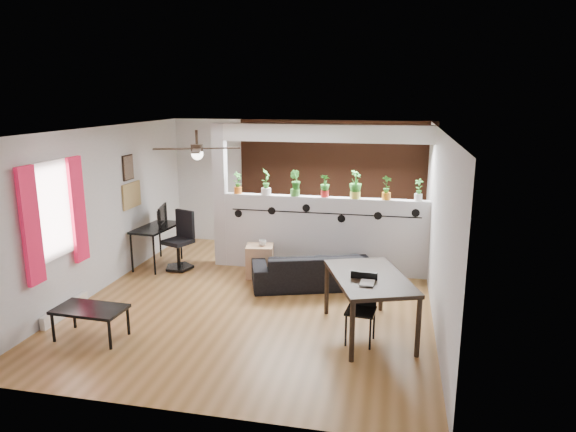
{
  "coord_description": "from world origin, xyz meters",
  "views": [
    {
      "loc": [
        2.0,
        -7.21,
        3.08
      ],
      "look_at": [
        0.34,
        0.6,
        1.2
      ],
      "focal_mm": 32.0,
      "sensor_mm": 36.0,
      "label": 1
    }
  ],
  "objects_px": {
    "coffee_table": "(90,311)",
    "potted_plant_2": "(295,182)",
    "ceiling_fan": "(197,150)",
    "computer_desk": "(156,230)",
    "potted_plant_4": "(355,184)",
    "dining_table": "(369,282)",
    "sofa": "(313,270)",
    "cube_shelf": "(260,261)",
    "potted_plant_3": "(325,185)",
    "potted_plant_1": "(266,181)",
    "office_chair": "(181,244)",
    "potted_plant_5": "(387,187)",
    "folding_chair": "(362,301)",
    "cup": "(262,243)",
    "potted_plant_6": "(419,189)",
    "potted_plant_0": "(238,182)"
  },
  "relations": [
    {
      "from": "potted_plant_3",
      "to": "computer_desk",
      "type": "height_order",
      "value": "potted_plant_3"
    },
    {
      "from": "ceiling_fan",
      "to": "dining_table",
      "type": "height_order",
      "value": "ceiling_fan"
    },
    {
      "from": "cube_shelf",
      "to": "computer_desk",
      "type": "xyz_separation_m",
      "value": [
        -2.01,
        0.2,
        0.39
      ]
    },
    {
      "from": "computer_desk",
      "to": "dining_table",
      "type": "bearing_deg",
      "value": -26.83
    },
    {
      "from": "potted_plant_3",
      "to": "potted_plant_5",
      "type": "height_order",
      "value": "potted_plant_5"
    },
    {
      "from": "potted_plant_6",
      "to": "sofa",
      "type": "bearing_deg",
      "value": -154.47
    },
    {
      "from": "ceiling_fan",
      "to": "coffee_table",
      "type": "distance_m",
      "value": 2.6
    },
    {
      "from": "potted_plant_2",
      "to": "computer_desk",
      "type": "xyz_separation_m",
      "value": [
        -2.52,
        -0.34,
        -0.92
      ]
    },
    {
      "from": "cube_shelf",
      "to": "potted_plant_3",
      "type": "bearing_deg",
      "value": 16.95
    },
    {
      "from": "potted_plant_3",
      "to": "cube_shelf",
      "type": "distance_m",
      "value": 1.74
    },
    {
      "from": "potted_plant_6",
      "to": "dining_table",
      "type": "distance_m",
      "value": 2.58
    },
    {
      "from": "potted_plant_4",
      "to": "coffee_table",
      "type": "height_order",
      "value": "potted_plant_4"
    },
    {
      "from": "potted_plant_3",
      "to": "folding_chair",
      "type": "relative_size",
      "value": 0.44
    },
    {
      "from": "cube_shelf",
      "to": "dining_table",
      "type": "xyz_separation_m",
      "value": [
        1.96,
        -1.81,
        0.44
      ]
    },
    {
      "from": "sofa",
      "to": "potted_plant_6",
      "type": "bearing_deg",
      "value": -172.84
    },
    {
      "from": "ceiling_fan",
      "to": "computer_desk",
      "type": "relative_size",
      "value": 1.12
    },
    {
      "from": "ceiling_fan",
      "to": "coffee_table",
      "type": "height_order",
      "value": "ceiling_fan"
    },
    {
      "from": "ceiling_fan",
      "to": "folding_chair",
      "type": "xyz_separation_m",
      "value": [
        2.45,
        -0.76,
        -1.79
      ]
    },
    {
      "from": "coffee_table",
      "to": "cup",
      "type": "bearing_deg",
      "value": 59.63
    },
    {
      "from": "potted_plant_2",
      "to": "cup",
      "type": "bearing_deg",
      "value": -130.92
    },
    {
      "from": "potted_plant_2",
      "to": "potted_plant_6",
      "type": "distance_m",
      "value": 2.11
    },
    {
      "from": "potted_plant_1",
      "to": "dining_table",
      "type": "height_order",
      "value": "potted_plant_1"
    },
    {
      "from": "potted_plant_5",
      "to": "office_chair",
      "type": "height_order",
      "value": "potted_plant_5"
    },
    {
      "from": "cup",
      "to": "coffee_table",
      "type": "height_order",
      "value": "cup"
    },
    {
      "from": "potted_plant_4",
      "to": "cube_shelf",
      "type": "relative_size",
      "value": 0.86
    },
    {
      "from": "coffee_table",
      "to": "cube_shelf",
      "type": "bearing_deg",
      "value": 60.43
    },
    {
      "from": "sofa",
      "to": "folding_chair",
      "type": "xyz_separation_m",
      "value": [
        0.92,
        -1.77,
        0.25
      ]
    },
    {
      "from": "potted_plant_5",
      "to": "cube_shelf",
      "type": "xyz_separation_m",
      "value": [
        -2.09,
        -0.54,
        -1.29
      ]
    },
    {
      "from": "coffee_table",
      "to": "potted_plant_2",
      "type": "bearing_deg",
      "value": 57.69
    },
    {
      "from": "potted_plant_3",
      "to": "potted_plant_4",
      "type": "xyz_separation_m",
      "value": [
        0.53,
        0.0,
        0.04
      ]
    },
    {
      "from": "cube_shelf",
      "to": "folding_chair",
      "type": "relative_size",
      "value": 0.63
    },
    {
      "from": "sofa",
      "to": "ceiling_fan",
      "type": "bearing_deg",
      "value": 15.1
    },
    {
      "from": "sofa",
      "to": "cube_shelf",
      "type": "xyz_separation_m",
      "value": [
        -0.97,
        0.25,
        0.0
      ]
    },
    {
      "from": "potted_plant_4",
      "to": "office_chair",
      "type": "height_order",
      "value": "potted_plant_4"
    },
    {
      "from": "potted_plant_1",
      "to": "potted_plant_2",
      "type": "xyz_separation_m",
      "value": [
        0.53,
        -0.0,
        -0.01
      ]
    },
    {
      "from": "computer_desk",
      "to": "potted_plant_4",
      "type": "bearing_deg",
      "value": 5.43
    },
    {
      "from": "sofa",
      "to": "office_chair",
      "type": "relative_size",
      "value": 1.81
    },
    {
      "from": "dining_table",
      "to": "coffee_table",
      "type": "relative_size",
      "value": 1.84
    },
    {
      "from": "cup",
      "to": "coffee_table",
      "type": "relative_size",
      "value": 0.14
    },
    {
      "from": "potted_plant_4",
      "to": "dining_table",
      "type": "bearing_deg",
      "value": -80.41
    },
    {
      "from": "potted_plant_0",
      "to": "computer_desk",
      "type": "bearing_deg",
      "value": -166.98
    },
    {
      "from": "potted_plant_4",
      "to": "cup",
      "type": "xyz_separation_m",
      "value": [
        -1.52,
        -0.54,
        -0.99
      ]
    },
    {
      "from": "cube_shelf",
      "to": "computer_desk",
      "type": "relative_size",
      "value": 0.52
    },
    {
      "from": "potted_plant_4",
      "to": "potted_plant_1",
      "type": "bearing_deg",
      "value": 180.0
    },
    {
      "from": "ceiling_fan",
      "to": "potted_plant_2",
      "type": "bearing_deg",
      "value": 59.19
    },
    {
      "from": "folding_chair",
      "to": "potted_plant_0",
      "type": "bearing_deg",
      "value": 133.59
    },
    {
      "from": "potted_plant_1",
      "to": "computer_desk",
      "type": "distance_m",
      "value": 2.23
    },
    {
      "from": "potted_plant_4",
      "to": "dining_table",
      "type": "distance_m",
      "value": 2.54
    },
    {
      "from": "potted_plant_2",
      "to": "office_chair",
      "type": "bearing_deg",
      "value": -168.25
    },
    {
      "from": "folding_chair",
      "to": "sofa",
      "type": "bearing_deg",
      "value": 117.53
    }
  ]
}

